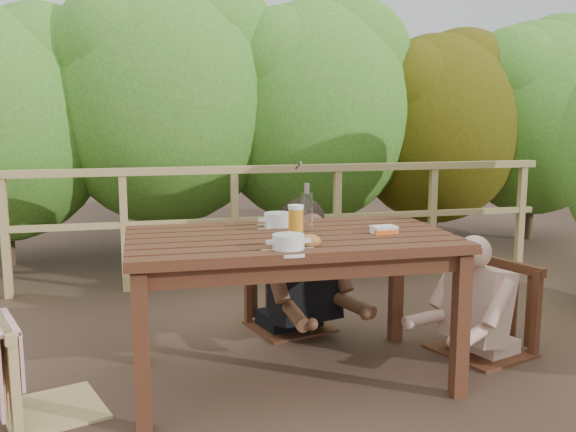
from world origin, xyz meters
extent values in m
plane|color=#4B3427|center=(0.00, 0.00, 0.00)|extent=(60.00, 60.00, 0.00)
cube|color=#402013|center=(0.00, 0.00, 0.40)|extent=(1.71, 0.96, 0.79)
cube|color=tan|center=(-1.22, -0.12, 0.47)|extent=(0.59, 0.59, 0.94)
cube|color=#402013|center=(0.19, 0.81, 0.50)|extent=(0.61, 0.61, 1.00)
cube|color=#402013|center=(1.23, 0.11, 0.51)|extent=(0.65, 0.65, 1.03)
cube|color=tan|center=(0.00, 2.00, 0.51)|extent=(5.60, 0.10, 1.01)
cylinder|color=silver|center=(-0.09, -0.35, 0.84)|extent=(0.26, 0.26, 0.09)
cylinder|color=white|center=(-0.01, 0.26, 0.84)|extent=(0.28, 0.28, 0.09)
ellipsoid|color=#9F6033|center=(0.03, -0.29, 0.83)|extent=(0.12, 0.09, 0.07)
cylinder|color=orange|center=(0.05, 0.06, 0.87)|extent=(0.09, 0.09, 0.16)
cylinder|color=white|center=(0.12, 0.11, 0.93)|extent=(0.07, 0.07, 0.28)
cube|color=white|center=(0.50, -0.09, 0.82)|extent=(0.14, 0.10, 0.06)
camera|label=1|loc=(-0.78, -3.25, 1.45)|focal=39.94mm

